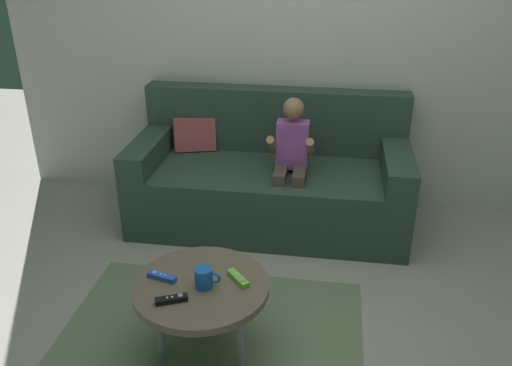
{
  "coord_description": "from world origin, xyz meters",
  "views": [
    {
      "loc": [
        0.23,
        -1.86,
        1.86
      ],
      "look_at": [
        -0.16,
        0.71,
        0.6
      ],
      "focal_mm": 37.07,
      "sensor_mm": 36.0,
      "label": 1
    }
  ],
  "objects_px": {
    "game_remote_black_near_edge": "(172,299)",
    "coffee_mug": "(204,278)",
    "game_remote_lime_center": "(238,278)",
    "game_remote_blue_far_corner": "(162,277)",
    "person_seated_on_couch": "(291,161)",
    "coffee_table": "(201,290)",
    "couch": "(269,180)"
  },
  "relations": [
    {
      "from": "couch",
      "to": "person_seated_on_couch",
      "type": "bearing_deg",
      "value": -48.21
    },
    {
      "from": "couch",
      "to": "game_remote_lime_center",
      "type": "relative_size",
      "value": 14.22
    },
    {
      "from": "person_seated_on_couch",
      "to": "game_remote_black_near_edge",
      "type": "height_order",
      "value": "person_seated_on_couch"
    },
    {
      "from": "game_remote_lime_center",
      "to": "coffee_table",
      "type": "bearing_deg",
      "value": -164.34
    },
    {
      "from": "couch",
      "to": "game_remote_lime_center",
      "type": "distance_m",
      "value": 1.33
    },
    {
      "from": "person_seated_on_couch",
      "to": "coffee_mug",
      "type": "xyz_separation_m",
      "value": [
        -0.27,
        -1.21,
        -0.07
      ]
    },
    {
      "from": "person_seated_on_couch",
      "to": "game_remote_lime_center",
      "type": "bearing_deg",
      "value": -96.55
    },
    {
      "from": "game_remote_lime_center",
      "to": "game_remote_black_near_edge",
      "type": "bearing_deg",
      "value": -142.95
    },
    {
      "from": "couch",
      "to": "coffee_mug",
      "type": "bearing_deg",
      "value": -94.66
    },
    {
      "from": "coffee_table",
      "to": "game_remote_lime_center",
      "type": "distance_m",
      "value": 0.18
    },
    {
      "from": "game_remote_lime_center",
      "to": "game_remote_blue_far_corner",
      "type": "xyz_separation_m",
      "value": [
        -0.35,
        -0.04,
        0.0
      ]
    },
    {
      "from": "game_remote_black_near_edge",
      "to": "game_remote_lime_center",
      "type": "distance_m",
      "value": 0.32
    },
    {
      "from": "couch",
      "to": "person_seated_on_couch",
      "type": "distance_m",
      "value": 0.33
    },
    {
      "from": "game_remote_black_near_edge",
      "to": "game_remote_lime_center",
      "type": "relative_size",
      "value": 1.11
    },
    {
      "from": "game_remote_lime_center",
      "to": "game_remote_blue_far_corner",
      "type": "bearing_deg",
      "value": -173.4
    },
    {
      "from": "couch",
      "to": "coffee_mug",
      "type": "height_order",
      "value": "couch"
    },
    {
      "from": "coffee_table",
      "to": "game_remote_black_near_edge",
      "type": "xyz_separation_m",
      "value": [
        -0.09,
        -0.15,
        0.05
      ]
    },
    {
      "from": "couch",
      "to": "game_remote_lime_center",
      "type": "xyz_separation_m",
      "value": [
        0.03,
        -1.32,
        0.13
      ]
    },
    {
      "from": "coffee_mug",
      "to": "game_remote_blue_far_corner",
      "type": "bearing_deg",
      "value": 172.75
    },
    {
      "from": "coffee_table",
      "to": "coffee_mug",
      "type": "distance_m",
      "value": 0.09
    },
    {
      "from": "couch",
      "to": "game_remote_blue_far_corner",
      "type": "distance_m",
      "value": 1.4
    },
    {
      "from": "coffee_table",
      "to": "coffee_mug",
      "type": "height_order",
      "value": "coffee_mug"
    },
    {
      "from": "couch",
      "to": "game_remote_black_near_edge",
      "type": "relative_size",
      "value": 12.81
    },
    {
      "from": "game_remote_black_near_edge",
      "to": "coffee_mug",
      "type": "height_order",
      "value": "coffee_mug"
    },
    {
      "from": "game_remote_blue_far_corner",
      "to": "person_seated_on_couch",
      "type": "bearing_deg",
      "value": 68.06
    },
    {
      "from": "coffee_table",
      "to": "person_seated_on_couch",
      "type": "bearing_deg",
      "value": 76.1
    },
    {
      "from": "person_seated_on_couch",
      "to": "coffee_mug",
      "type": "bearing_deg",
      "value": -102.64
    },
    {
      "from": "game_remote_black_near_edge",
      "to": "game_remote_lime_center",
      "type": "bearing_deg",
      "value": 37.05
    },
    {
      "from": "person_seated_on_couch",
      "to": "game_remote_lime_center",
      "type": "distance_m",
      "value": 1.16
    },
    {
      "from": "game_remote_black_near_edge",
      "to": "coffee_mug",
      "type": "bearing_deg",
      "value": 47.78
    },
    {
      "from": "game_remote_black_near_edge",
      "to": "game_remote_blue_far_corner",
      "type": "xyz_separation_m",
      "value": [
        -0.09,
        0.15,
        0.0
      ]
    },
    {
      "from": "couch",
      "to": "game_remote_blue_far_corner",
      "type": "height_order",
      "value": "couch"
    }
  ]
}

